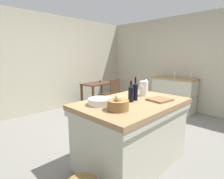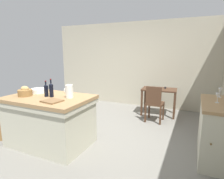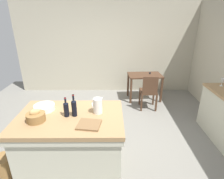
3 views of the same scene
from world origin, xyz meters
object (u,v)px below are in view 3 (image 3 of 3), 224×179
Objects in this scene: island_table at (72,140)px; wicker_hamper at (4,167)px; bread_basket at (36,117)px; wine_glass_middle at (222,81)px; writing_desk at (145,79)px; wine_bottle_dark at (74,107)px; wash_bowl at (44,107)px; cutting_board at (89,125)px; wooden_chair at (149,91)px; pitcher at (98,106)px; wine_bottle_amber at (66,109)px.

island_table is 4.56× the size of wicker_hamper.
wine_glass_middle is at bearing 21.24° from bread_basket.
writing_desk is 2.87× the size of wine_bottle_dark.
wash_bowl is 0.83m from cutting_board.
cutting_board is 1.49m from wicker_hamper.
wash_bowl reaches higher than wicker_hamper.
wooden_chair is at bearing 51.20° from island_table.
wicker_hamper is at bearing -168.21° from pitcher.
island_table reaches higher than wooden_chair.
writing_desk is at bearing 90.46° from wooden_chair.
pitcher reaches higher than wicker_hamper.
wooden_chair is at bearing 39.77° from wicker_hamper.
wicker_hamper is (-0.58, -0.38, -0.78)m from wash_bowl.
bread_basket is 3.44m from wine_glass_middle.
wash_bowl reaches higher than wooden_chair.
island_table is 1.62× the size of writing_desk.
wine_bottle_amber reaches higher than island_table.
cutting_board is at bearing -47.13° from wine_bottle_dark.
cutting_board is 0.88× the size of wicker_hamper.
island_table is 0.64m from wash_bowl.
writing_desk is at bearing 50.21° from wash_bowl.
wine_bottle_dark is (-1.45, -2.49, 0.43)m from writing_desk.
wine_bottle_amber reaches higher than writing_desk.
bread_basket is at bearing -91.46° from wash_bowl.
wooden_chair is at bearing -89.54° from writing_desk.
wicker_hamper is at bearing -168.55° from wine_bottle_amber.
wash_bowl is at bearing 88.54° from bread_basket.
island_table is 0.53m from wine_bottle_amber.
wine_bottle_amber reaches higher than bread_basket.
pitcher is 0.82× the size of wine_bottle_dark.
bread_basket is (-1.94, -2.02, 0.48)m from wooden_chair.
wine_bottle_amber is (-1.56, -1.90, 0.53)m from wooden_chair.
wooden_chair is (1.52, 1.89, 0.00)m from island_table.
wine_bottle_dark reaches higher than island_table.
wooden_chair reaches higher than writing_desk.
cutting_board is 1.80× the size of wine_glass_middle.
cutting_board is at bearing -34.93° from wine_bottle_amber.
wooden_chair is at bearing 60.24° from cutting_board.
wine_glass_middle is at bearing -31.76° from wooden_chair.
pitcher reaches higher than wash_bowl.
pitcher is at bearing 15.17° from bread_basket.
island_table is 5.24× the size of wine_bottle_amber.
wine_glass_middle is (1.26, -1.39, 0.43)m from writing_desk.
pitcher is at bearing -156.79° from wine_glass_middle.
bread_basket reaches higher than wooden_chair.
wash_bowl is at bearing -163.74° from wine_glass_middle.
cutting_board reaches higher than wicker_hamper.
wash_bowl reaches higher than island_table.
wine_glass_middle is at bearing 23.21° from pitcher.
island_table is at bearing 17.06° from bread_basket.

